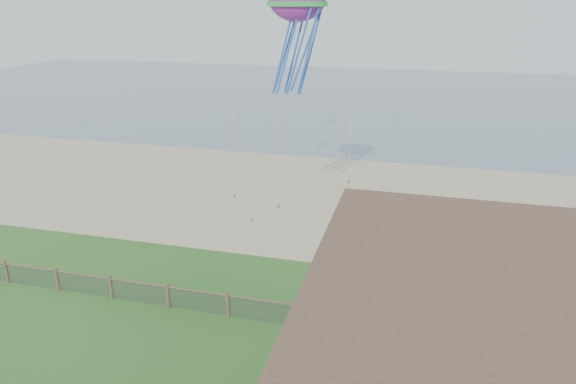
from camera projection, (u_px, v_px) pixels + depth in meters
sand_beach at (306, 196)px, 37.98m from camera, size 72.00×20.00×0.02m
ocean at (369, 96)px, 77.88m from camera, size 160.00×68.00×0.02m
chainlink_fence at (228, 306)px, 23.27m from camera, size 36.20×0.20×1.25m
motel_deck at (542, 375)px, 19.41m from camera, size 15.00×2.00×0.50m
picnic_table at (346, 381)px, 18.91m from camera, size 2.33×2.08×0.81m
octopus_kite at (297, 33)px, 28.46m from camera, size 3.92×3.25×6.97m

